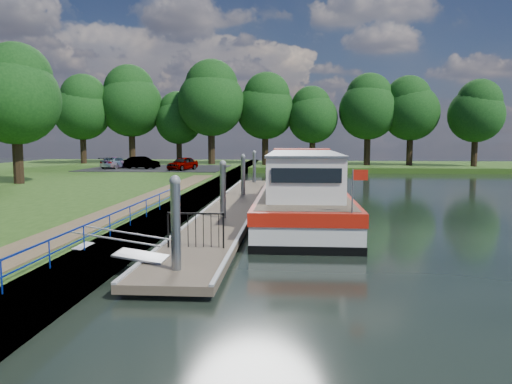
# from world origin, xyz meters

# --- Properties ---
(ground) EXTENTS (160.00, 160.00, 0.00)m
(ground) POSITION_xyz_m (0.00, 0.00, 0.00)
(ground) COLOR black
(ground) RESTS_ON ground
(bank_edge) EXTENTS (1.10, 90.00, 0.78)m
(bank_edge) POSITION_xyz_m (-2.55, 15.00, 0.39)
(bank_edge) COLOR #473D2D
(bank_edge) RESTS_ON ground
(far_bank) EXTENTS (60.00, 18.00, 0.60)m
(far_bank) POSITION_xyz_m (12.00, 52.00, 0.30)
(far_bank) COLOR #264814
(far_bank) RESTS_ON ground
(footpath) EXTENTS (1.60, 40.00, 0.05)m
(footpath) POSITION_xyz_m (-4.40, 8.00, 0.80)
(footpath) COLOR brown
(footpath) RESTS_ON riverbank
(carpark) EXTENTS (14.00, 12.00, 0.06)m
(carpark) POSITION_xyz_m (-11.00, 38.00, 0.81)
(carpark) COLOR black
(carpark) RESTS_ON riverbank
(blue_fence) EXTENTS (0.04, 18.04, 0.72)m
(blue_fence) POSITION_xyz_m (-2.75, 3.00, 1.31)
(blue_fence) COLOR #0C2DBF
(blue_fence) RESTS_ON riverbank
(pontoon) EXTENTS (2.50, 30.00, 0.56)m
(pontoon) POSITION_xyz_m (0.00, 13.00, 0.18)
(pontoon) COLOR brown
(pontoon) RESTS_ON ground
(mooring_piles) EXTENTS (0.30, 27.30, 3.55)m
(mooring_piles) POSITION_xyz_m (0.00, 13.00, 1.28)
(mooring_piles) COLOR gray
(mooring_piles) RESTS_ON ground
(gangway) EXTENTS (2.58, 1.00, 0.92)m
(gangway) POSITION_xyz_m (-1.85, 0.50, 0.63)
(gangway) COLOR #A5A8AD
(gangway) RESTS_ON ground
(gate_panel) EXTENTS (1.85, 0.05, 1.15)m
(gate_panel) POSITION_xyz_m (-0.00, 2.20, 1.15)
(gate_panel) COLOR black
(gate_panel) RESTS_ON ground
(barge) EXTENTS (4.36, 21.15, 4.78)m
(barge) POSITION_xyz_m (3.60, 13.50, 1.09)
(barge) COLOR black
(barge) RESTS_ON ground
(horizon_trees) EXTENTS (54.38, 10.03, 12.87)m
(horizon_trees) POSITION_xyz_m (-1.61, 48.68, 7.95)
(horizon_trees) COLOR #332316
(horizon_trees) RESTS_ON ground
(bank_tree_a) EXTENTS (6.12, 6.12, 9.72)m
(bank_tree_a) POSITION_xyz_m (-15.99, 20.08, 7.02)
(bank_tree_a) COLOR #332316
(bank_tree_a) RESTS_ON riverbank
(car_a) EXTENTS (2.78, 4.08, 1.29)m
(car_a) POSITION_xyz_m (-7.65, 34.64, 1.48)
(car_a) COLOR #999999
(car_a) RESTS_ON carpark
(car_b) EXTENTS (3.96, 2.58, 1.23)m
(car_b) POSITION_xyz_m (-12.30, 36.45, 1.45)
(car_b) COLOR #999999
(car_b) RESTS_ON carpark
(car_c) EXTENTS (2.52, 4.37, 1.19)m
(car_c) POSITION_xyz_m (-15.17, 36.92, 1.43)
(car_c) COLOR #999999
(car_c) RESTS_ON carpark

